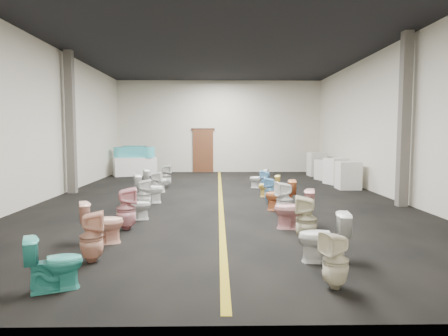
{
  "coord_description": "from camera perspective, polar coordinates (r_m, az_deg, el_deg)",
  "views": [
    {
      "loc": [
        -0.09,
        -11.8,
        1.9
      ],
      "look_at": [
        0.12,
        1.0,
        0.8
      ],
      "focal_mm": 32.0,
      "sensor_mm": 36.0,
      "label": 1
    }
  ],
  "objects": [
    {
      "name": "column_right",
      "position": [
        11.39,
        24.37,
        6.25
      ],
      "size": [
        0.25,
        0.25,
        4.5
      ],
      "primitive_type": "cube",
      "color": "#59544C",
      "rests_on": "floor"
    },
    {
      "name": "toilet_right_3",
      "position": [
        8.1,
        9.96,
        -5.81
      ],
      "size": [
        0.86,
        0.6,
        0.8
      ],
      "primitive_type": "imported",
      "rotation": [
        0.0,
        0.0,
        -1.78
      ],
      "color": "pink",
      "rests_on": "floor"
    },
    {
      "name": "appliance_crate_d",
      "position": [
        18.47,
        13.12,
        0.52
      ],
      "size": [
        0.77,
        0.77,
        1.04
      ],
      "primitive_type": "cube",
      "rotation": [
        0.0,
        0.0,
        0.06
      ],
      "color": "beige",
      "rests_on": "floor"
    },
    {
      "name": "ceiling",
      "position": [
        12.08,
        -0.52,
        17.35
      ],
      "size": [
        16.0,
        16.0,
        0.0
      ],
      "primitive_type": "plane",
      "rotation": [
        3.14,
        0.0,
        0.0
      ],
      "color": "black",
      "rests_on": "ground"
    },
    {
      "name": "toilet_left_8",
      "position": [
        13.11,
        -9.79,
        -1.83
      ],
      "size": [
        0.83,
        0.62,
        0.75
      ],
      "primitive_type": "imported",
      "rotation": [
        0.0,
        0.0,
        1.88
      ],
      "color": "white",
      "rests_on": "floor"
    },
    {
      "name": "appliance_crate_c",
      "position": [
        16.98,
        14.39,
        -0.27
      ],
      "size": [
        0.89,
        0.89,
        0.82
      ],
      "primitive_type": "cube",
      "rotation": [
        0.0,
        0.0,
        0.28
      ],
      "color": "silver",
      "rests_on": "floor"
    },
    {
      "name": "toilet_right_7",
      "position": [
        12.07,
        6.48,
        -2.57
      ],
      "size": [
        0.7,
        0.48,
        0.66
      ],
      "primitive_type": "imported",
      "rotation": [
        0.0,
        0.0,
        -1.75
      ],
      "color": "#F6D25C",
      "rests_on": "floor"
    },
    {
      "name": "toilet_left_9",
      "position": [
        14.17,
        -8.28,
        -1.17
      ],
      "size": [
        0.39,
        0.38,
        0.81
      ],
      "primitive_type": "imported",
      "rotation": [
        0.0,
        0.0,
        1.62
      ],
      "color": "silver",
      "rests_on": "floor"
    },
    {
      "name": "toilet_right_5",
      "position": [
        9.99,
        8.06,
        -3.87
      ],
      "size": [
        0.78,
        0.5,
        0.76
      ],
      "primitive_type": "imported",
      "rotation": [
        0.0,
        0.0,
        -1.67
      ],
      "color": "#DA7740",
      "rests_on": "floor"
    },
    {
      "name": "toilet_left_3",
      "position": [
        8.13,
        -13.8,
        -5.68
      ],
      "size": [
        0.49,
        0.48,
        0.85
      ],
      "primitive_type": "imported",
      "rotation": [
        0.0,
        0.0,
        1.89
      ],
      "color": "pink",
      "rests_on": "floor"
    },
    {
      "name": "display_table",
      "position": [
        18.67,
        -12.65,
        0.24
      ],
      "size": [
        2.07,
        1.56,
        0.83
      ],
      "primitive_type": "cube",
      "rotation": [
        0.0,
        0.0,
        0.38
      ],
      "color": "white",
      "rests_on": "floor"
    },
    {
      "name": "door_frame",
      "position": [
        19.76,
        -3.02,
        5.55
      ],
      "size": [
        1.15,
        0.08,
        0.1
      ],
      "primitive_type": "cube",
      "color": "#331C11",
      "rests_on": "back_door"
    },
    {
      "name": "back_door",
      "position": [
        19.77,
        -3.01,
        2.45
      ],
      "size": [
        1.0,
        0.1,
        2.1
      ],
      "primitive_type": "cube",
      "color": "#562D19",
      "rests_on": "floor"
    },
    {
      "name": "wall_left",
      "position": [
        12.78,
        -23.67,
        6.08
      ],
      "size": [
        0.0,
        16.0,
        16.0
      ],
      "primitive_type": "plane",
      "rotation": [
        1.57,
        0.0,
        1.57
      ],
      "color": "beige",
      "rests_on": "ground"
    },
    {
      "name": "toilet_right_6",
      "position": [
        10.95,
        6.63,
        -3.23
      ],
      "size": [
        0.4,
        0.4,
        0.71
      ],
      "primitive_type": "imported",
      "rotation": [
        0.0,
        0.0,
        -1.85
      ],
      "color": "#6FB4E1",
      "rests_on": "floor"
    },
    {
      "name": "appliance_crate_a",
      "position": [
        14.35,
        17.3,
        -1.01
      ],
      "size": [
        0.74,
        0.74,
        0.94
      ],
      "primitive_type": "cube",
      "rotation": [
        0.0,
        0.0,
        -0.0
      ],
      "color": "silver",
      "rests_on": "floor"
    },
    {
      "name": "wall_right",
      "position": [
        12.86,
        22.52,
        6.11
      ],
      "size": [
        0.0,
        16.0,
        16.0
      ],
      "primitive_type": "plane",
      "rotation": [
        1.57,
        0.0,
        -1.57
      ],
      "color": "beige",
      "rests_on": "ground"
    },
    {
      "name": "toilet_left_7",
      "position": [
        12.1,
        -9.69,
        -2.34
      ],
      "size": [
        0.37,
        0.37,
        0.77
      ],
      "primitive_type": "imported",
      "rotation": [
        0.0,
        0.0,
        1.51
      ],
      "color": "white",
      "rests_on": "floor"
    },
    {
      "name": "toilet_right_4",
      "position": [
        9.06,
        8.63,
        -4.55
      ],
      "size": [
        0.44,
        0.43,
        0.83
      ],
      "primitive_type": "imported",
      "rotation": [
        0.0,
        0.0,
        -1.41
      ],
      "color": "white",
      "rests_on": "floor"
    },
    {
      "name": "appliance_crate_b",
      "position": [
        15.66,
        15.72,
        -0.43
      ],
      "size": [
        0.91,
        0.91,
        0.98
      ],
      "primitive_type": "cube",
      "rotation": [
        0.0,
        0.0,
        0.33
      ],
      "color": "silver",
      "rests_on": "floor"
    },
    {
      "name": "toilet_left_2",
      "position": [
        7.25,
        -17.04,
        -7.46
      ],
      "size": [
        0.83,
        0.64,
        0.74
      ],
      "primitive_type": "imported",
      "rotation": [
        0.0,
        0.0,
        1.93
      ],
      "color": "#FDB9A0",
      "rests_on": "floor"
    },
    {
      "name": "column_left",
      "position": [
        13.62,
        -21.07,
        6.07
      ],
      "size": [
        0.25,
        0.25,
        4.5
      ],
      "primitive_type": "cube",
      "color": "#59544C",
      "rests_on": "floor"
    },
    {
      "name": "aisle_stripe",
      "position": [
        11.95,
        -0.5,
        -4.21
      ],
      "size": [
        0.12,
        15.6,
        0.01
      ],
      "primitive_type": "cube",
      "color": "olive",
      "rests_on": "floor"
    },
    {
      "name": "wall_front",
      "position": [
        3.82,
        0.43,
        10.21
      ],
      "size": [
        10.0,
        0.0,
        10.0
      ],
      "primitive_type": "plane",
      "rotation": [
        -1.57,
        0.0,
        0.0
      ],
      "color": "beige",
      "rests_on": "ground"
    },
    {
      "name": "toilet_left_6",
      "position": [
        11.11,
        -10.67,
        -2.95
      ],
      "size": [
        0.87,
        0.64,
        0.79
      ],
      "primitive_type": "imported",
      "rotation": [
        0.0,
        0.0,
        1.85
      ],
      "color": "white",
      "rests_on": "floor"
    },
    {
      "name": "toilet_right_8",
      "position": [
        13.06,
        5.96,
        -1.89
      ],
      "size": [
        0.42,
        0.42,
        0.71
      ],
      "primitive_type": "imported",
      "rotation": [
        0.0,
        0.0,
        -1.94
      ],
      "color": "#77BBEA",
      "rests_on": "floor"
    },
    {
      "name": "floor",
      "position": [
        11.95,
        -0.5,
        -4.22
      ],
      "size": [
        16.0,
        16.0,
        0.0
      ],
      "primitive_type": "plane",
      "color": "black",
      "rests_on": "ground"
    },
    {
      "name": "bathtub",
      "position": [
        18.63,
        -12.69,
        2.25
      ],
      "size": [
        1.86,
        0.76,
        0.55
      ],
      "rotation": [
        0.0,
        0.0,
        0.09
      ],
      "color": "#45BBC7",
      "rests_on": "display_table"
    },
    {
      "name": "toilet_right_0",
      "position": [
        5.18,
        15.65,
        -12.61
      ],
      "size": [
        0.41,
        0.41,
        0.71
      ],
      "primitive_type": "imported",
      "rotation": [
        0.0,
        0.0,
        -1.22
      ],
      "color": "beige",
      "rests_on": "floor"
    },
    {
      "name": "toilet_left_1",
      "position": [
        6.28,
        -18.4,
        -9.33
      ],
      "size": [
        0.42,
        0.41,
        0.76
      ],
      "primitive_type": "imported",
      "rotation": [
        0.0,
        0.0,
        1.8
      ],
      "color": "#E9AB90",
      "rests_on": "floor"
    },
    {
      "name": "toilet_left_5",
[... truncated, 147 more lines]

